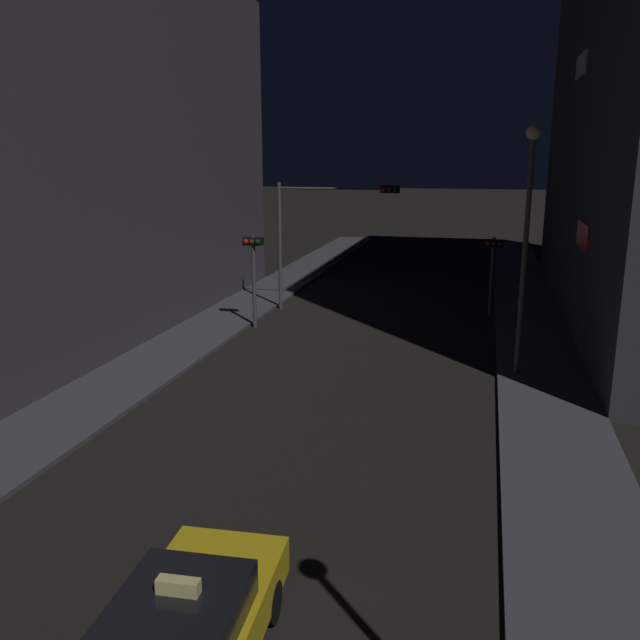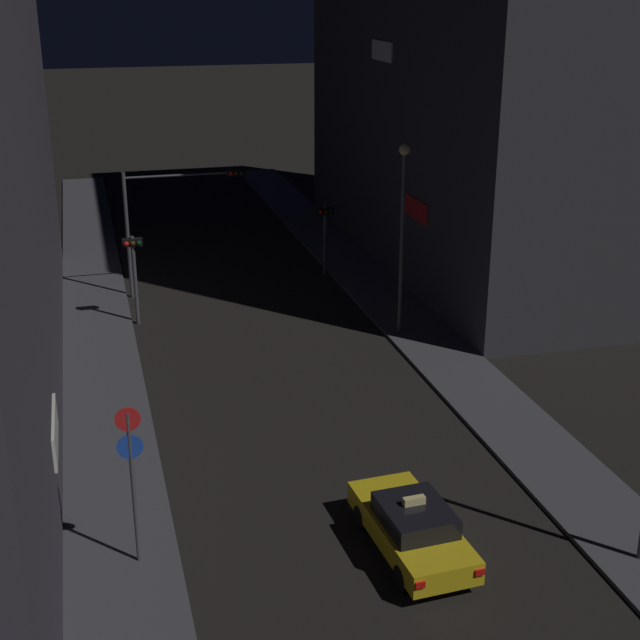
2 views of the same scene
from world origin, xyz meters
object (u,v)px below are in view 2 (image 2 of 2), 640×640
object	(u,v)px
traffic_light_overhead	(172,205)
street_lamp_far_block	(403,217)
sign_pole_left	(132,469)
traffic_light_right_kerb	(325,226)
traffic_light_left_kerb	(134,262)
taxi	(412,527)

from	to	relation	value
traffic_light_overhead	street_lamp_far_block	size ratio (longest dim) A/B	0.75
sign_pole_left	traffic_light_overhead	bearing A→B (deg)	80.93
traffic_light_right_kerb	traffic_light_left_kerb	bearing A→B (deg)	-154.32
traffic_light_left_kerb	traffic_light_right_kerb	world-z (taller)	traffic_light_left_kerb
traffic_light_right_kerb	sign_pole_left	size ratio (longest dim) A/B	0.82
traffic_light_overhead	traffic_light_left_kerb	size ratio (longest dim) A/B	1.51
traffic_light_left_kerb	traffic_light_right_kerb	distance (m)	10.35
taxi	sign_pole_left	bearing A→B (deg)	169.55
sign_pole_left	street_lamp_far_block	distance (m)	17.44
traffic_light_right_kerb	street_lamp_far_block	size ratio (longest dim) A/B	0.45
taxi	street_lamp_far_block	bearing A→B (deg)	71.64
traffic_light_left_kerb	traffic_light_right_kerb	xyz separation A→B (m)	(9.32, 4.48, -0.23)
street_lamp_far_block	sign_pole_left	bearing A→B (deg)	-131.16
taxi	street_lamp_far_block	xyz separation A→B (m)	(4.73, 14.25, 4.17)
traffic_light_left_kerb	street_lamp_far_block	distance (m)	11.10
traffic_light_left_kerb	traffic_light_right_kerb	bearing A→B (deg)	25.68
taxi	street_lamp_far_block	distance (m)	15.58
taxi	traffic_light_left_kerb	size ratio (longest dim) A/B	1.20
traffic_light_overhead	street_lamp_far_block	distance (m)	11.07
traffic_light_overhead	sign_pole_left	world-z (taller)	traffic_light_overhead
traffic_light_right_kerb	street_lamp_far_block	distance (m)	8.80
sign_pole_left	taxi	bearing A→B (deg)	-10.45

